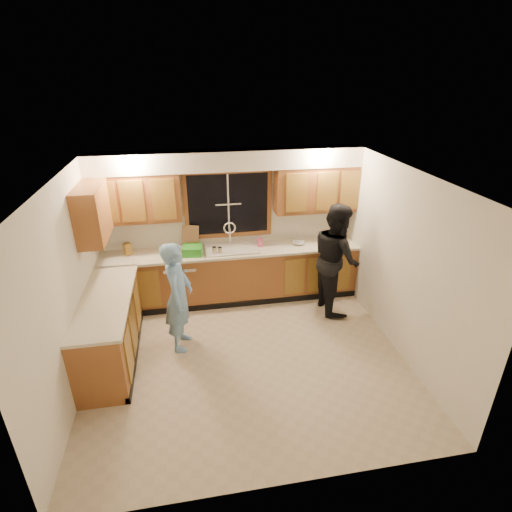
{
  "coord_description": "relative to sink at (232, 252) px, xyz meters",
  "views": [
    {
      "loc": [
        -0.65,
        -4.33,
        3.59
      ],
      "look_at": [
        0.24,
        0.65,
        1.22
      ],
      "focal_mm": 28.0,
      "sensor_mm": 36.0,
      "label": 1
    }
  ],
  "objects": [
    {
      "name": "floor",
      "position": [
        0.0,
        -1.6,
        -0.86
      ],
      "size": [
        4.2,
        4.2,
        0.0
      ],
      "primitive_type": "plane",
      "color": "#BDAB91",
      "rests_on": "ground"
    },
    {
      "name": "ceiling",
      "position": [
        0.0,
        -1.6,
        1.64
      ],
      "size": [
        4.2,
        4.2,
        0.0
      ],
      "primitive_type": "plane",
      "rotation": [
        3.14,
        0.0,
        0.0
      ],
      "color": "white"
    },
    {
      "name": "wall_back",
      "position": [
        0.0,
        0.3,
        0.39
      ],
      "size": [
        4.2,
        0.0,
        4.2
      ],
      "primitive_type": "plane",
      "rotation": [
        1.57,
        0.0,
        0.0
      ],
      "color": "white",
      "rests_on": "ground"
    },
    {
      "name": "wall_left",
      "position": [
        -2.1,
        -1.6,
        0.39
      ],
      "size": [
        0.0,
        3.8,
        3.8
      ],
      "primitive_type": "plane",
      "rotation": [
        1.57,
        0.0,
        1.57
      ],
      "color": "white",
      "rests_on": "ground"
    },
    {
      "name": "wall_right",
      "position": [
        2.1,
        -1.6,
        0.39
      ],
      "size": [
        0.0,
        3.8,
        3.8
      ],
      "primitive_type": "plane",
      "rotation": [
        1.57,
        0.0,
        -1.57
      ],
      "color": "white",
      "rests_on": "ground"
    },
    {
      "name": "base_cabinets_back",
      "position": [
        0.0,
        -0.0,
        -0.42
      ],
      "size": [
        4.2,
        0.6,
        0.88
      ],
      "primitive_type": "cube",
      "color": "#93572A",
      "rests_on": "ground"
    },
    {
      "name": "base_cabinets_left",
      "position": [
        -1.8,
        -1.25,
        -0.42
      ],
      "size": [
        0.6,
        1.9,
        0.88
      ],
      "primitive_type": "cube",
      "color": "#93572A",
      "rests_on": "ground"
    },
    {
      "name": "countertop_back",
      "position": [
        0.0,
        -0.02,
        0.04
      ],
      "size": [
        4.2,
        0.63,
        0.04
      ],
      "primitive_type": "cube",
      "color": "beige",
      "rests_on": "base_cabinets_back"
    },
    {
      "name": "countertop_left",
      "position": [
        -1.79,
        -1.25,
        0.04
      ],
      "size": [
        0.63,
        1.9,
        0.04
      ],
      "primitive_type": "cube",
      "color": "beige",
      "rests_on": "base_cabinets_left"
    },
    {
      "name": "upper_cabinets_left",
      "position": [
        -1.43,
        0.13,
        0.96
      ],
      "size": [
        1.35,
        0.33,
        0.75
      ],
      "primitive_type": "cube",
      "color": "#93572A",
      "rests_on": "wall_back"
    },
    {
      "name": "upper_cabinets_right",
      "position": [
        1.43,
        0.13,
        0.96
      ],
      "size": [
        1.35,
        0.33,
        0.75
      ],
      "primitive_type": "cube",
      "color": "#93572A",
      "rests_on": "wall_back"
    },
    {
      "name": "upper_cabinets_return",
      "position": [
        -1.94,
        -0.48,
        0.96
      ],
      "size": [
        0.33,
        0.9,
        0.75
      ],
      "primitive_type": "cube",
      "color": "#93572A",
      "rests_on": "wall_left"
    },
    {
      "name": "soffit",
      "position": [
        0.0,
        0.12,
        1.49
      ],
      "size": [
        4.2,
        0.35,
        0.3
      ],
      "primitive_type": "cube",
      "color": "white",
      "rests_on": "wall_back"
    },
    {
      "name": "window_frame",
      "position": [
        0.0,
        0.29,
        0.74
      ],
      "size": [
        1.44,
        0.03,
        1.14
      ],
      "color": "black",
      "rests_on": "wall_back"
    },
    {
      "name": "sink",
      "position": [
        0.0,
        0.0,
        0.0
      ],
      "size": [
        0.86,
        0.52,
        0.57
      ],
      "color": "silver",
      "rests_on": "countertop_back"
    },
    {
      "name": "dishwasher",
      "position": [
        -0.85,
        -0.01,
        -0.45
      ],
      "size": [
        0.6,
        0.56,
        0.82
      ],
      "primitive_type": "cube",
      "color": "white",
      "rests_on": "floor"
    },
    {
      "name": "stove",
      "position": [
        -1.8,
        -1.82,
        -0.41
      ],
      "size": [
        0.58,
        0.75,
        0.9
      ],
      "primitive_type": "cube",
      "color": "white",
      "rests_on": "floor"
    },
    {
      "name": "man",
      "position": [
        -0.87,
        -1.16,
        -0.07
      ],
      "size": [
        0.48,
        0.64,
        1.59
      ],
      "primitive_type": "imported",
      "rotation": [
        0.0,
        0.0,
        1.39
      ],
      "color": "#73A5DA",
      "rests_on": "floor"
    },
    {
      "name": "woman",
      "position": [
        1.58,
        -0.58,
        0.03
      ],
      "size": [
        0.7,
        0.89,
        1.78
      ],
      "primitive_type": "imported",
      "rotation": [
        0.0,
        0.0,
        1.6
      ],
      "color": "black",
      "rests_on": "floor"
    },
    {
      "name": "knife_block",
      "position": [
        -1.64,
        0.08,
        0.15
      ],
      "size": [
        0.14,
        0.13,
        0.19
      ],
      "primitive_type": "cube",
      "rotation": [
        0.0,
        0.0,
        0.64
      ],
      "color": "olive",
      "rests_on": "countertop_back"
    },
    {
      "name": "cutting_board",
      "position": [
        -0.64,
        0.22,
        0.24
      ],
      "size": [
        0.29,
        0.18,
        0.36
      ],
      "primitive_type": "cube",
      "rotation": [
        -0.21,
        0.0,
        -0.33
      ],
      "color": "tan",
      "rests_on": "countertop_back"
    },
    {
      "name": "dish_crate",
      "position": [
        -0.64,
        -0.08,
        0.13
      ],
      "size": [
        0.33,
        0.31,
        0.14
      ],
      "primitive_type": "cube",
      "rotation": [
        0.0,
        0.0,
        -0.1
      ],
      "color": "#2B9325",
      "rests_on": "countertop_back"
    },
    {
      "name": "soap_bottle",
      "position": [
        0.48,
        0.04,
        0.15
      ],
      "size": [
        0.09,
        0.1,
        0.19
      ],
      "primitive_type": "imported",
      "rotation": [
        0.0,
        0.0,
        -0.09
      ],
      "color": "#DA5383",
      "rests_on": "countertop_back"
    },
    {
      "name": "bowl",
      "position": [
        1.13,
        0.0,
        0.08
      ],
      "size": [
        0.26,
        0.26,
        0.05
      ],
      "primitive_type": "imported",
      "rotation": [
        0.0,
        0.0,
        -0.35
      ],
      "color": "silver",
      "rests_on": "countertop_back"
    },
    {
      "name": "can_left",
      "position": [
        -0.29,
        -0.17,
        0.12
      ],
      "size": [
        0.07,
        0.07,
        0.13
      ],
      "primitive_type": "cylinder",
      "rotation": [
        0.0,
        0.0,
        0.01
      ],
      "color": "#B8A78D",
      "rests_on": "countertop_back"
    },
    {
      "name": "can_right",
      "position": [
        -0.2,
        -0.17,
        0.12
      ],
      "size": [
        0.08,
        0.08,
        0.13
      ],
      "primitive_type": "cylinder",
      "rotation": [
        0.0,
        0.0,
        0.26
      ],
      "color": "#B8A78D",
      "rests_on": "countertop_back"
    }
  ]
}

